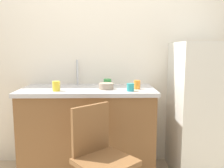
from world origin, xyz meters
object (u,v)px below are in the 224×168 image
(chair, at_px, (100,156))
(cup_yellow, at_px, (56,86))
(terracotta_bowl, at_px, (106,86))
(cup_green, at_px, (107,83))
(refrigerator, at_px, (200,109))
(cup_orange, at_px, (137,85))
(cup_teal, at_px, (130,87))

(chair, height_order, cup_yellow, cup_yellow)
(terracotta_bowl, bearing_deg, cup_yellow, -168.49)
(terracotta_bowl, height_order, cup_green, cup_green)
(cup_green, bearing_deg, refrigerator, -6.40)
(cup_orange, xyz_separation_m, cup_yellow, (-0.80, -0.10, 0.00))
(chair, relative_size, terracotta_bowl, 6.03)
(cup_orange, bearing_deg, cup_yellow, -173.00)
(chair, bearing_deg, cup_orange, 18.64)
(cup_orange, distance_m, cup_teal, 0.14)
(chair, xyz_separation_m, cup_yellow, (-0.44, 0.50, 0.48))
(refrigerator, distance_m, cup_teal, 0.82)
(cup_teal, bearing_deg, refrigerator, 13.19)
(refrigerator, height_order, cup_yellow, refrigerator)
(terracotta_bowl, distance_m, cup_green, 0.17)
(terracotta_bowl, xyz_separation_m, cup_orange, (0.31, -0.00, 0.01))
(cup_teal, bearing_deg, cup_orange, 56.66)
(refrigerator, bearing_deg, terracotta_bowl, -176.72)
(refrigerator, relative_size, terracotta_bowl, 9.52)
(terracotta_bowl, relative_size, cup_orange, 1.66)
(refrigerator, height_order, cup_green, refrigerator)
(cup_green, xyz_separation_m, cup_yellow, (-0.50, -0.26, 0.01))
(terracotta_bowl, relative_size, cup_teal, 1.98)
(terracotta_bowl, xyz_separation_m, cup_teal, (0.23, -0.12, 0.01))
(cup_orange, relative_size, cup_teal, 1.20)
(terracotta_bowl, height_order, cup_orange, cup_orange)
(cup_orange, relative_size, cup_yellow, 0.94)
(refrigerator, xyz_separation_m, cup_teal, (-0.76, -0.18, 0.27))
(cup_green, bearing_deg, cup_yellow, -151.91)
(refrigerator, relative_size, cup_yellow, 14.80)
(refrigerator, distance_m, cup_green, 1.02)
(cup_teal, distance_m, cup_yellow, 0.72)
(cup_green, height_order, cup_yellow, cup_yellow)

